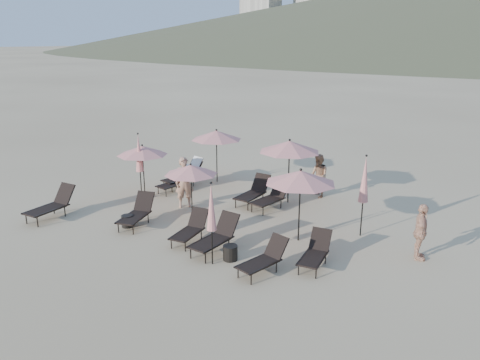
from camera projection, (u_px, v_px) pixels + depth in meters
The scene contains 25 objects.
ground at pixel (205, 247), 14.15m from camera, with size 800.00×800.00×0.00m, color #D6BA8C.
hotel_skyline at pixel (331, 8), 276.83m from camera, with size 109.00×82.00×55.00m.
lounger_0 at pixel (52, 204), 16.40m from camera, with size 0.72×1.84×1.06m.
lounger_1 at pixel (137, 212), 15.76m from camera, with size 1.03×1.80×0.97m.
lounger_2 at pixel (191, 229), 14.49m from camera, with size 0.72×1.60×0.89m.
lounger_3 at pixel (216, 236), 13.78m from camera, with size 0.83×1.81×1.01m.
lounger_4 at pixel (264, 258), 12.52m from camera, with size 1.00×1.65×0.89m.
lounger_5 at pixel (315, 252), 12.90m from camera, with size 0.72×1.58×0.88m.
lounger_6 at pixel (186, 173), 19.97m from camera, with size 1.14×1.97×1.16m.
lounger_7 at pixel (178, 179), 19.34m from camera, with size 0.91×1.72×1.02m.
lounger_8 at pixel (253, 191), 17.87m from camera, with size 0.76×1.77×1.00m.
lounger_9 at pixel (271, 197), 17.31m from camera, with size 0.98×1.79×0.97m.
umbrella_open_0 at pixel (142, 150), 18.22m from camera, with size 1.99×1.99×2.14m.
umbrella_open_1 at pixel (191, 170), 16.01m from camera, with size 1.85×1.85×1.99m.
umbrella_open_2 at pixel (301, 177), 14.06m from camera, with size 2.18×2.18×2.34m.
umbrella_open_3 at pixel (216, 135), 20.12m from camera, with size 2.20×2.20×2.36m.
umbrella_open_4 at pixel (289, 146), 17.44m from camera, with size 2.32×2.32×2.50m.
umbrella_closed_0 at pixel (211, 208), 12.62m from camera, with size 0.28×0.28×2.41m.
umbrella_closed_1 at pixel (365, 180), 14.48m from camera, with size 0.31×0.31×2.68m.
umbrella_closed_2 at pixel (139, 153), 17.93m from camera, with size 0.31×0.31×2.65m.
side_table_0 at pixel (127, 221), 15.66m from camera, with size 0.39×0.39×0.41m, color black.
side_table_1 at pixel (230, 253), 13.30m from camera, with size 0.42×0.42×0.44m, color black.
beachgoer_a at pixel (185, 182), 17.33m from camera, with size 0.70×0.46×1.92m, color tan.
beachgoer_b at pixel (318, 176), 18.48m from camera, with size 0.84×0.65×1.73m, color tan.
beachgoer_c at pixel (421, 232), 13.19m from camera, with size 0.97×0.40×1.66m, color tan.
Camera 1 is at (7.42, -10.68, 6.03)m, focal length 35.00 mm.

